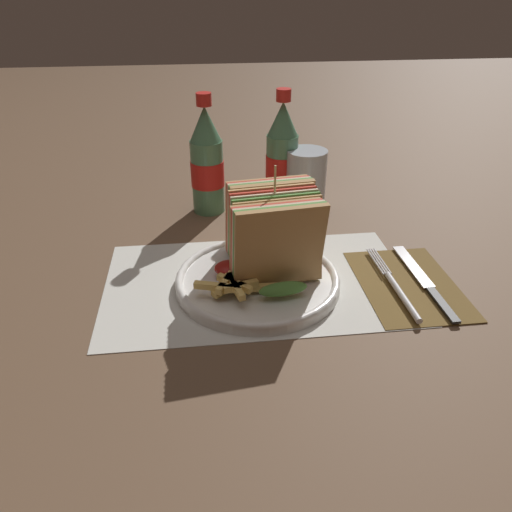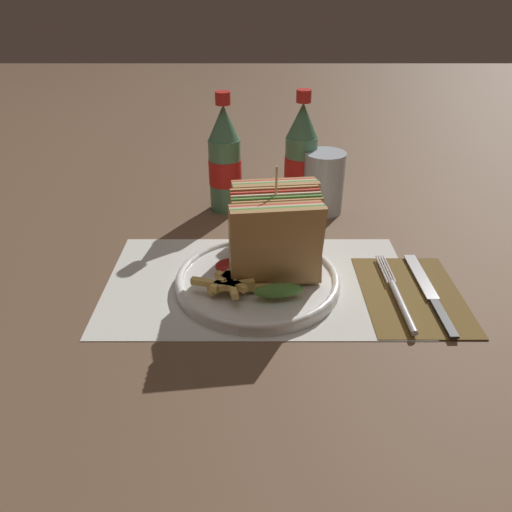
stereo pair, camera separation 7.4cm
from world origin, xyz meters
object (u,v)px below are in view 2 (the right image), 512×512
at_px(fork, 397,298).
at_px(knife, 428,292).
at_px(plate_main, 256,280).
at_px(coke_bottle_near, 223,162).
at_px(coke_bottle_far, 299,158).
at_px(club_sandwich, 273,234).
at_px(glass_near, 322,183).

height_order(fork, knife, fork).
bearing_deg(plate_main, coke_bottle_near, 102.36).
relative_size(knife, coke_bottle_far, 0.93).
bearing_deg(plate_main, knife, -6.20).
height_order(club_sandwich, coke_bottle_near, coke_bottle_near).
distance_m(fork, knife, 0.05).
relative_size(plate_main, coke_bottle_near, 1.09).
xyz_separation_m(plate_main, coke_bottle_near, (-0.06, 0.28, 0.09)).
xyz_separation_m(knife, glass_near, (-0.12, 0.29, 0.05)).
xyz_separation_m(club_sandwich, coke_bottle_far, (0.06, 0.28, 0.02)).
bearing_deg(coke_bottle_near, glass_near, -3.88).
distance_m(plate_main, club_sandwich, 0.08).
bearing_deg(fork, coke_bottle_far, 108.12).
height_order(plate_main, club_sandwich, club_sandwich).
bearing_deg(club_sandwich, coke_bottle_far, 78.25).
relative_size(plate_main, glass_near, 2.07).
xyz_separation_m(knife, coke_bottle_near, (-0.31, 0.31, 0.09)).
relative_size(club_sandwich, coke_bottle_far, 0.78).
height_order(coke_bottle_near, glass_near, coke_bottle_near).
relative_size(knife, coke_bottle_near, 0.93).
xyz_separation_m(plate_main, knife, (0.25, -0.03, -0.00)).
height_order(club_sandwich, knife, club_sandwich).
height_order(plate_main, glass_near, glass_near).
height_order(knife, glass_near, glass_near).
bearing_deg(coke_bottle_far, glass_near, -35.07).
distance_m(plate_main, knife, 0.25).
xyz_separation_m(club_sandwich, coke_bottle_near, (-0.09, 0.27, 0.02)).
height_order(fork, glass_near, glass_near).
xyz_separation_m(plate_main, club_sandwich, (0.02, 0.01, 0.07)).
bearing_deg(knife, coke_bottle_near, 134.68).
bearing_deg(plate_main, coke_bottle_far, 74.24).
bearing_deg(coke_bottle_far, plate_main, -105.76).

